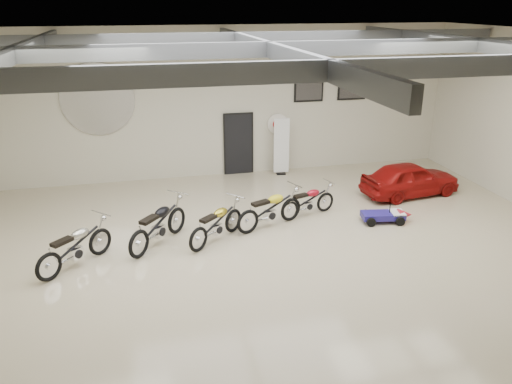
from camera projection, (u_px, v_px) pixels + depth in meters
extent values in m
cube|color=tan|center=(267.00, 251.00, 12.13)|extent=(16.00, 12.00, 0.01)
cube|color=slate|center=(269.00, 37.00, 10.35)|extent=(16.00, 12.00, 0.01)
cube|color=beige|center=(223.00, 103.00, 16.69)|extent=(16.00, 0.02, 5.00)
cube|color=black|center=(238.00, 144.00, 17.27)|extent=(0.92, 0.08, 2.10)
imported|color=maroon|center=(410.00, 179.00, 15.49)|extent=(1.66, 3.26, 1.06)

